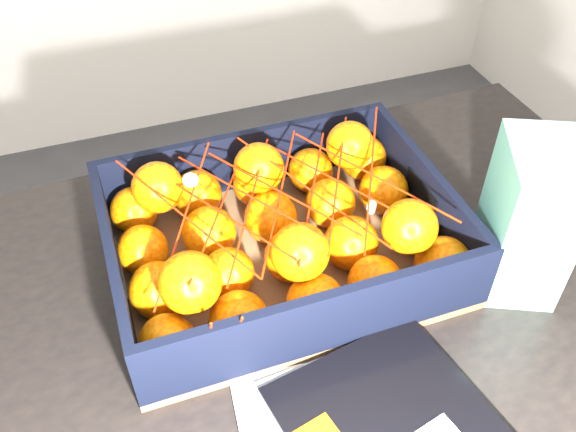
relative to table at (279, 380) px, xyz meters
name	(u,v)px	position (x,y,z in m)	size (l,w,h in m)	color
table	(279,380)	(0.00, 0.00, 0.00)	(1.22, 0.83, 0.75)	black
produce_crate	(280,245)	(0.04, 0.12, 0.13)	(0.44, 0.33, 0.11)	brown
clementine_heap	(283,230)	(0.05, 0.12, 0.16)	(0.42, 0.31, 0.13)	orange
mesh_net	(277,203)	(0.04, 0.11, 0.22)	(0.37, 0.29, 0.11)	#B52006
retail_carton	(528,217)	(0.33, 0.00, 0.20)	(0.09, 0.13, 0.20)	white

